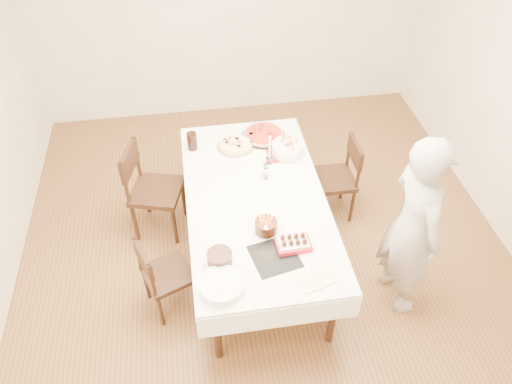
{
  "coord_description": "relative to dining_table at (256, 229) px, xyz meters",
  "views": [
    {
      "loc": [
        -0.56,
        -2.94,
        3.59
      ],
      "look_at": [
        -0.1,
        0.0,
        0.81
      ],
      "focal_mm": 35.0,
      "sensor_mm": 36.0,
      "label": 1
    }
  ],
  "objects": [
    {
      "name": "dining_table",
      "position": [
        0.0,
        0.0,
        0.0
      ],
      "size": [
        1.88,
        2.41,
        0.75
      ],
      "primitive_type": "cube",
      "rotation": [
        0.0,
        0.0,
        -0.4
      ],
      "color": "white",
      "rests_on": "floor"
    },
    {
      "name": "pasta_bowl",
      "position": [
        0.37,
        0.54,
        0.43
      ],
      "size": [
        0.33,
        0.33,
        0.09
      ],
      "primitive_type": "cylinder",
      "rotation": [
        0.0,
        0.0,
        0.16
      ],
      "color": "white",
      "rests_on": "dining_table"
    },
    {
      "name": "china_plate",
      "position": [
        -0.38,
        -0.63,
        0.38
      ],
      "size": [
        0.24,
        0.24,
        0.01
      ],
      "primitive_type": "cylinder",
      "rotation": [
        0.0,
        0.0,
        -0.11
      ],
      "color": "white",
      "rests_on": "dining_table"
    },
    {
      "name": "box_lid",
      "position": [
        0.29,
        -0.89,
        0.38
      ],
      "size": [
        0.29,
        0.24,
        0.02
      ],
      "primitive_type": "cube",
      "rotation": [
        0.0,
        0.0,
        0.28
      ],
      "color": "beige",
      "rests_on": "dining_table"
    },
    {
      "name": "pizza_pepperoni",
      "position": [
        0.2,
        0.82,
        0.4
      ],
      "size": [
        0.47,
        0.47,
        0.04
      ],
      "primitive_type": "cylinder",
      "rotation": [
        0.0,
        0.0,
        -0.14
      ],
      "color": "red",
      "rests_on": "dining_table"
    },
    {
      "name": "cola_glass",
      "position": [
        -0.47,
        0.74,
        0.46
      ],
      "size": [
        0.1,
        0.1,
        0.17
      ],
      "primitive_type": "cylinder",
      "rotation": [
        0.0,
        0.0,
        -0.08
      ],
      "color": "black",
      "rests_on": "dining_table"
    },
    {
      "name": "chair_left_dessert",
      "position": [
        -0.78,
        -0.39,
        0.01
      ],
      "size": [
        0.51,
        0.51,
        0.77
      ],
      "primitive_type": null,
      "rotation": [
        0.0,
        0.0,
        3.52
      ],
      "color": "#321D10",
      "rests_on": "floor"
    },
    {
      "name": "cake_board",
      "position": [
        0.04,
        -0.64,
        0.38
      ],
      "size": [
        0.39,
        0.39,
        0.01
      ],
      "primitive_type": "cube",
      "rotation": [
        0.0,
        0.0,
        0.21
      ],
      "color": "black",
      "rests_on": "dining_table"
    },
    {
      "name": "chair_right_savory",
      "position": [
        0.82,
        0.48,
        0.05
      ],
      "size": [
        0.44,
        0.44,
        0.85
      ],
      "primitive_type": null,
      "rotation": [
        0.0,
        0.0,
        -0.01
      ],
      "color": "#321D10",
      "rests_on": "floor"
    },
    {
      "name": "wall_back",
      "position": [
        0.1,
        2.5,
        0.98
      ],
      "size": [
        4.5,
        0.04,
        2.7
      ],
      "primitive_type": "cube",
      "color": "#EDE0C7",
      "rests_on": "floor"
    },
    {
      "name": "pizza_white",
      "position": [
        -0.08,
        0.7,
        0.4
      ],
      "size": [
        0.41,
        0.41,
        0.04
      ],
      "primitive_type": "cylinder",
      "rotation": [
        0.0,
        0.0,
        -0.21
      ],
      "color": "beige",
      "rests_on": "dining_table"
    },
    {
      "name": "shaker_pair",
      "position": [
        0.12,
        0.22,
        0.43
      ],
      "size": [
        0.11,
        0.11,
        0.11
      ],
      "primitive_type": null,
      "rotation": [
        0.0,
        0.0,
        -0.21
      ],
      "color": "white",
      "rests_on": "dining_table"
    },
    {
      "name": "chair_left_savory",
      "position": [
        -0.85,
        0.52,
        0.1
      ],
      "size": [
        0.59,
        0.59,
        0.94
      ],
      "primitive_type": null,
      "rotation": [
        0.0,
        0.0,
        2.87
      ],
      "color": "#321D10",
      "rests_on": "floor"
    },
    {
      "name": "floor",
      "position": [
        0.1,
        -0.0,
        -0.38
      ],
      "size": [
        5.0,
        5.0,
        0.0
      ],
      "primitive_type": "plane",
      "color": "brown",
      "rests_on": "ground"
    },
    {
      "name": "taper_candle",
      "position": [
        0.19,
        0.43,
        0.53
      ],
      "size": [
        0.08,
        0.08,
        0.31
      ],
      "primitive_type": "cylinder",
      "rotation": [
        0.0,
        0.0,
        -0.28
      ],
      "color": "white",
      "rests_on": "dining_table"
    },
    {
      "name": "red_placemat",
      "position": [
        0.32,
        0.55,
        0.38
      ],
      "size": [
        0.28,
        0.28,
        0.01
      ],
      "primitive_type": "cube",
      "rotation": [
        0.0,
        0.0,
        0.07
      ],
      "color": "#B21E1E",
      "rests_on": "dining_table"
    },
    {
      "name": "layer_cake",
      "position": [
        -0.37,
        -0.63,
        0.42
      ],
      "size": [
        0.3,
        0.3,
        0.1
      ],
      "primitive_type": "cylinder",
      "rotation": [
        0.0,
        0.0,
        0.34
      ],
      "color": "#34190D",
      "rests_on": "dining_table"
    },
    {
      "name": "plate_stack",
      "position": [
        -0.38,
        -0.86,
        0.41
      ],
      "size": [
        0.4,
        0.4,
        0.07
      ],
      "primitive_type": "cylinder",
      "rotation": [
        0.0,
        0.0,
        -0.3
      ],
      "color": "white",
      "rests_on": "dining_table"
    },
    {
      "name": "strawberry_box",
      "position": [
        0.19,
        -0.57,
        0.41
      ],
      "size": [
        0.27,
        0.18,
        0.07
      ],
      "primitive_type": null,
      "rotation": [
        0.0,
        0.0,
        0.05
      ],
      "color": "red",
      "rests_on": "dining_table"
    },
    {
      "name": "person",
      "position": [
        1.11,
        -0.59,
        0.46
      ],
      "size": [
        0.48,
        0.66,
        1.66
      ],
      "primitive_type": "imported",
      "rotation": [
        0.0,
        0.0,
        1.72
      ],
      "color": "beige",
      "rests_on": "floor"
    },
    {
      "name": "birthday_cake",
      "position": [
        0.02,
        -0.38,
        0.47
      ],
      "size": [
        0.18,
        0.18,
        0.16
      ],
      "primitive_type": "cylinder",
      "rotation": [
        0.0,
        0.0,
        0.05
      ],
      "color": "#35170E",
      "rests_on": "dining_table"
    }
  ]
}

